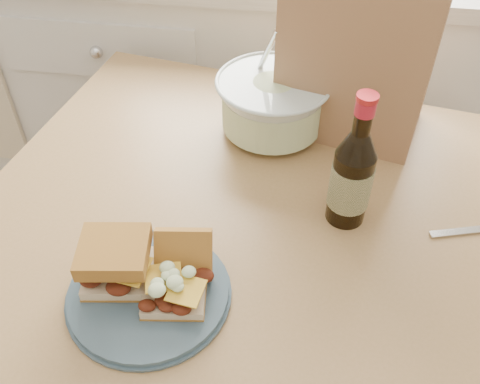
# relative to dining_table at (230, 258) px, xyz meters

# --- Properties ---
(cabinet_run) EXTENTS (2.50, 0.64, 0.94)m
(cabinet_run) POSITION_rel_dining_table_xyz_m (0.04, 0.90, -0.20)
(cabinet_run) COLOR silver
(cabinet_run) RESTS_ON ground
(dining_table) EXTENTS (1.08, 1.08, 0.78)m
(dining_table) POSITION_rel_dining_table_xyz_m (0.00, 0.00, 0.00)
(dining_table) COLOR #A87E4F
(dining_table) RESTS_ON ground
(plate) EXTENTS (0.25, 0.25, 0.02)m
(plate) POSITION_rel_dining_table_xyz_m (-0.10, -0.19, 0.12)
(plate) COLOR #3E5665
(plate) RESTS_ON dining_table
(sandwich_left) EXTENTS (0.12, 0.11, 0.08)m
(sandwich_left) POSITION_rel_dining_table_xyz_m (-0.15, -0.17, 0.17)
(sandwich_left) COLOR beige
(sandwich_left) RESTS_ON plate
(sandwich_right) EXTENTS (0.10, 0.14, 0.08)m
(sandwich_right) POSITION_rel_dining_table_xyz_m (-0.05, -0.17, 0.16)
(sandwich_right) COLOR beige
(sandwich_right) RESTS_ON plate
(coleslaw_bowl) EXTENTS (0.24, 0.24, 0.23)m
(coleslaw_bowl) POSITION_rel_dining_table_xyz_m (0.05, 0.27, 0.18)
(coleslaw_bowl) COLOR silver
(coleslaw_bowl) RESTS_ON dining_table
(beer_bottle) EXTENTS (0.07, 0.07, 0.26)m
(beer_bottle) POSITION_rel_dining_table_xyz_m (0.20, 0.03, 0.21)
(beer_bottle) COLOR black
(beer_bottle) RESTS_ON dining_table
(paper_bag) EXTENTS (0.32, 0.25, 0.37)m
(paper_bag) POSITION_rel_dining_table_xyz_m (0.21, 0.32, 0.30)
(paper_bag) COLOR #A67A50
(paper_bag) RESTS_ON dining_table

